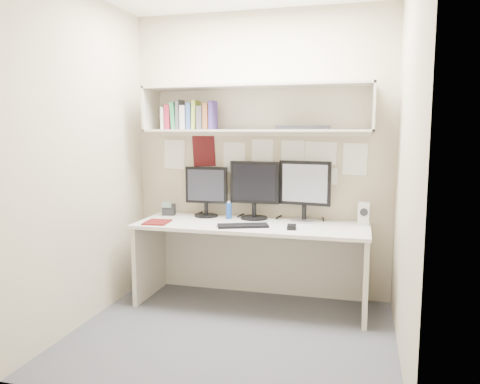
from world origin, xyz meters
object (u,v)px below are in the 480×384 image
(desk, at_px, (251,264))
(desk_phone, at_px, (169,209))
(speaker, at_px, (364,213))
(maroon_notebook, at_px, (157,222))
(monitor_right, at_px, (305,189))
(monitor_center, at_px, (254,188))
(keyboard, at_px, (243,226))
(monitor_left, at_px, (206,190))

(desk, relative_size, desk_phone, 14.63)
(speaker, distance_m, maroon_notebook, 1.79)
(desk, bearing_deg, monitor_right, 27.06)
(monitor_center, relative_size, keyboard, 1.24)
(monitor_center, relative_size, speaker, 2.76)
(monitor_center, relative_size, maroon_notebook, 2.14)
(desk, height_order, speaker, speaker)
(monitor_center, relative_size, desk_phone, 3.83)
(desk, height_order, monitor_center, monitor_center)
(desk_phone, bearing_deg, monitor_right, -7.48)
(keyboard, bearing_deg, speaker, -0.08)
(keyboard, xyz_separation_m, maroon_notebook, (-0.76, -0.03, -0.00))
(monitor_left, bearing_deg, keyboard, -41.22)
(keyboard, bearing_deg, desk, 56.27)
(speaker, bearing_deg, desk, -163.85)
(monitor_right, relative_size, maroon_notebook, 2.18)
(maroon_notebook, bearing_deg, keyboard, -3.20)
(monitor_center, distance_m, desk_phone, 0.86)
(desk_phone, bearing_deg, speaker, -8.18)
(monitor_left, xyz_separation_m, speaker, (1.43, -0.01, -0.16))
(desk, distance_m, maroon_notebook, 0.90)
(maroon_notebook, bearing_deg, desk, 8.03)
(desk, relative_size, monitor_center, 3.82)
(monitor_center, xyz_separation_m, monitor_right, (0.45, -0.00, 0.00))
(monitor_right, height_order, keyboard, monitor_right)
(monitor_center, height_order, desk_phone, monitor_center)
(monitor_right, relative_size, keyboard, 1.27)
(monitor_right, xyz_separation_m, desk_phone, (-1.28, -0.03, -0.23))
(monitor_left, bearing_deg, monitor_center, -0.96)
(desk, relative_size, monitor_left, 4.30)
(keyboard, bearing_deg, monitor_center, 67.49)
(speaker, bearing_deg, monitor_right, -177.54)
(keyboard, bearing_deg, monitor_right, 18.43)
(monitor_center, relative_size, monitor_right, 0.98)
(maroon_notebook, relative_size, desk_phone, 1.79)
(monitor_right, bearing_deg, keyboard, -133.04)
(monitor_center, height_order, monitor_right, monitor_right)
(keyboard, relative_size, desk_phone, 3.09)
(desk, xyz_separation_m, speaker, (0.94, 0.21, 0.46))
(monitor_center, bearing_deg, desk_phone, -176.66)
(monitor_center, distance_m, monitor_right, 0.45)
(monitor_left, bearing_deg, desk, -25.19)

